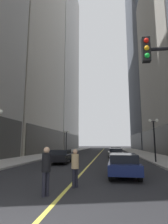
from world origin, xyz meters
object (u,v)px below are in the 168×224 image
car_blue (116,151)px  pedestrian_in_black_coat (46,167)px  car_black (60,156)px  street_lamp_right_mid (154,130)px  street_lamp_left_far (66,137)px  car_navy (123,164)px  car_silver (115,153)px  pedestrian_in_tan_trench (75,165)px

car_blue → pedestrian_in_black_coat: size_ratio=2.44×
car_black → street_lamp_right_mid: size_ratio=1.02×
street_lamp_left_far → car_navy: bearing=-69.5°
car_silver → street_lamp_right_mid: (3.79, -5.32, 2.54)m
car_navy → street_lamp_right_mid: (3.73, 7.92, 2.54)m
car_navy → car_black: same height
car_silver → pedestrian_in_black_coat: (-3.17, -17.98, 0.34)m
car_black → car_blue: same height
street_lamp_left_far → car_blue: bearing=-20.7°
pedestrian_in_black_coat → pedestrian_in_tan_trench: bearing=60.9°
pedestrian_in_tan_trench → pedestrian_in_black_coat: size_ratio=0.93×
car_silver → car_blue: 7.44m
car_silver → pedestrian_in_tan_trench: pedestrian_in_tan_trench is taller
car_blue → street_lamp_left_far: (-9.39, 3.54, 2.54)m
car_blue → car_black: bearing=-113.2°
car_black → street_lamp_left_far: street_lamp_left_far is taller
car_black → pedestrian_in_black_coat: bearing=-78.0°
car_blue → pedestrian_in_black_coat: (-3.54, -25.41, 0.34)m
car_blue → street_lamp_right_mid: (3.41, -12.74, 2.54)m
car_navy → pedestrian_in_tan_trench: 4.02m
street_lamp_right_mid → car_silver: bearing=125.5°
car_silver → pedestrian_in_black_coat: 18.26m
car_silver → street_lamp_left_far: (-9.01, 10.97, 2.54)m
pedestrian_in_black_coat → car_blue: bearing=82.1°
car_blue → pedestrian_in_black_coat: pedestrian_in_black_coat is taller
car_navy → pedestrian_in_black_coat: (-3.23, -4.75, 0.34)m
pedestrian_in_black_coat → street_lamp_left_far: (-5.85, 28.95, 2.19)m
car_black → street_lamp_right_mid: 9.79m
car_navy → pedestrian_in_tan_trench: bearing=-126.4°
car_navy → street_lamp_right_mid: bearing=64.8°
car_navy → street_lamp_left_far: 25.97m
car_navy → street_lamp_right_mid: 9.11m
street_lamp_right_mid → street_lamp_left_far: bearing=128.2°
car_silver → car_blue: same height
car_silver → car_navy: bearing=-89.7°
street_lamp_left_far → car_silver: bearing=-50.6°
car_black → car_silver: (5.59, 6.53, -0.00)m
car_black → car_blue: bearing=66.8°
car_silver → car_blue: (0.38, 7.43, 0.00)m
car_navy → car_silver: (-0.06, 13.23, -0.00)m
pedestrian_in_tan_trench → pedestrian_in_black_coat: 1.74m
car_navy → street_lamp_right_mid: street_lamp_right_mid is taller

